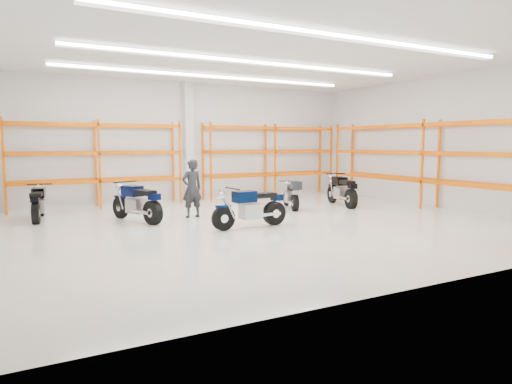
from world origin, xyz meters
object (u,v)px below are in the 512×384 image
motorcycle_main (253,208)px  motorcycle_back_a (38,204)px  motorcycle_back_c (292,195)px  standing_man (192,189)px  structural_column (189,142)px  motorcycle_back_d (342,191)px  motorcycle_back_b (138,203)px

motorcycle_main → motorcycle_back_a: size_ratio=1.06×
motorcycle_back_a → motorcycle_back_c: size_ratio=1.09×
motorcycle_main → standing_man: 2.48m
motorcycle_back_c → motorcycle_back_a: bearing=169.1°
motorcycle_back_c → structural_column: 4.74m
motorcycle_back_a → motorcycle_back_c: bearing=-10.9°
motorcycle_main → motorcycle_back_d: bearing=24.8°
motorcycle_back_a → motorcycle_back_b: motorcycle_back_b is taller
motorcycle_back_c → structural_column: bearing=120.6°
motorcycle_back_c → structural_column: (-2.24, 3.79, 1.77)m
motorcycle_back_d → structural_column: bearing=136.8°
motorcycle_back_b → standing_man: (1.62, 0.04, 0.34)m
motorcycle_back_c → standing_man: bearing=-179.0°
motorcycle_back_d → structural_column: (-4.24, 3.98, 1.72)m
structural_column → motorcycle_back_b: bearing=-126.9°
motorcycle_back_c → motorcycle_back_d: bearing=-5.5°
motorcycle_back_a → structural_column: 6.12m
motorcycle_back_a → motorcycle_back_d: (9.61, -1.65, 0.05)m
motorcycle_main → structural_column: 6.42m
motorcycle_back_c → motorcycle_back_d: 2.01m
motorcycle_back_b → motorcycle_back_d: motorcycle_back_d is taller
motorcycle_back_d → structural_column: size_ratio=0.50×
motorcycle_back_a → structural_column: structural_column is taller
standing_man → structural_column: (1.31, 3.85, 1.39)m
motorcycle_back_b → motorcycle_back_a: bearing=147.5°
motorcycle_main → motorcycle_back_b: (-2.45, 2.27, 0.02)m
motorcycle_back_b → structural_column: size_ratio=0.48×
motorcycle_main → motorcycle_back_a: bearing=142.0°
motorcycle_back_d → motorcycle_back_c: bearing=174.5°
motorcycle_back_b → structural_column: bearing=53.1°
motorcycle_back_d → motorcycle_back_a: bearing=170.2°
motorcycle_main → motorcycle_back_b: size_ratio=1.00×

